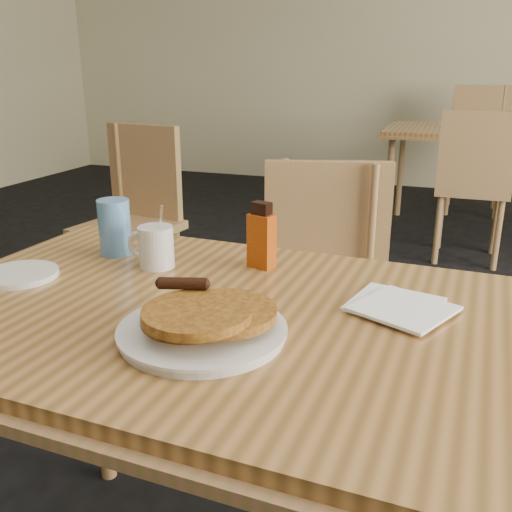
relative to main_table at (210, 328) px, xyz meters
The scene contains 13 objects.
wall_back 5.08m from the main_table, 89.23° to the left, with size 8.00×8.00×0.00m, color beige.
main_table is the anchor object (origin of this frame).
neighbor_table 3.48m from the main_table, 81.69° to the left, with size 1.34×0.92×0.75m.
chair_main_far 0.79m from the main_table, 88.49° to the left, with size 0.50×0.51×0.89m.
chair_neighbor_far 4.25m from the main_table, 83.25° to the left, with size 0.49×0.49×1.01m.
chair_neighbor_near 2.77m from the main_table, 80.07° to the left, with size 0.42×0.42×0.93m.
chair_wall_extra 1.78m from the main_table, 126.11° to the left, with size 0.47×0.47×0.91m.
pancake_plate 0.14m from the main_table, 69.76° to the right, with size 0.28×0.28×0.08m.
coffee_mug 0.27m from the main_table, 141.65° to the left, with size 0.11×0.08×0.14m.
syrup_bottle 0.26m from the main_table, 85.63° to the left, with size 0.06×0.05×0.15m.
napkin_stack 0.35m from the main_table, 17.72° to the left, with size 0.21×0.22×0.01m.
blue_tumbler 0.41m from the main_table, 148.27° to the left, with size 0.07×0.07×0.13m, color #568BC9.
side_saucer 0.44m from the main_table, behind, with size 0.16×0.16×0.01m, color silver.
Camera 1 is at (0.35, -0.91, 1.17)m, focal length 40.00 mm.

